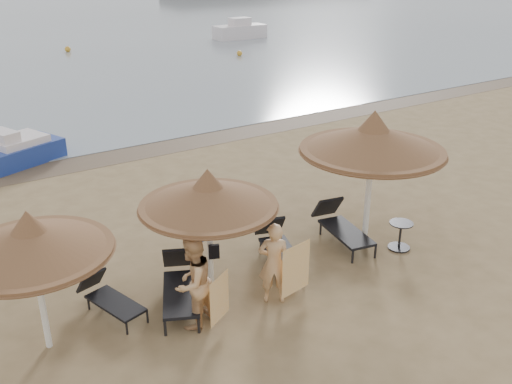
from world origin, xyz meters
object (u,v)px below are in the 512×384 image
palapa_left (31,241)px  pedal_boat (18,150)px  palapa_right (373,139)px  person_left (192,275)px  palapa_center (208,196)px  person_right (274,257)px  lounger_near_right (278,245)px  lounger_far_left (108,297)px  lounger_near_left (180,283)px  side_table (400,236)px  lounger_far_right (340,225)px

palapa_left → pedal_boat: size_ratio=0.92×
palapa_right → person_left: palapa_right is taller
person_left → palapa_center: bearing=-160.8°
person_right → lounger_near_right: bearing=-93.6°
palapa_left → lounger_far_left: 2.24m
lounger_far_left → pedal_boat: size_ratio=0.57×
lounger_near_left → person_right: size_ratio=1.06×
lounger_far_left → side_table: (6.55, -1.24, -0.01)m
lounger_far_right → person_right: 3.10m
person_left → person_right: person_left is taller
lounger_near_left → lounger_near_right: bearing=31.4°
palapa_left → lounger_near_left: 3.10m
person_right → pedal_boat: 11.31m
lounger_near_left → side_table: (5.23, -0.81, -0.09)m
palapa_center → lounger_near_right: size_ratio=1.37×
palapa_left → lounger_near_right: 5.41m
palapa_right → side_table: 2.41m
lounger_near_right → side_table: 2.91m
palapa_center → person_left: (-0.79, -0.79, -1.09)m
palapa_center → pedal_boat: bearing=99.1°
lounger_far_left → lounger_near_left: 1.39m
lounger_near_right → pedal_boat: bearing=127.2°
lounger_far_left → lounger_near_left: (1.32, -0.44, 0.09)m
lounger_far_left → lounger_near_right: size_ratio=0.84×
lounger_near_left → palapa_left: bearing=-154.5°
lounger_near_right → pedal_boat: (-3.49, 9.75, 0.06)m
palapa_left → lounger_far_left: bearing=20.0°
lounger_far_right → person_left: person_left is taller
palapa_right → person_right: bearing=-165.8°
lounger_near_left → side_table: size_ratio=3.18×
lounger_far_right → lounger_near_right: bearing=-170.5°
pedal_boat → lounger_near_right: bearing=-92.1°
person_left → person_right: bearing=149.0°
lounger_far_left → lounger_far_right: lounger_far_right is taller
lounger_near_left → palapa_center: bearing=21.2°
person_right → pedal_boat: (-2.51, 11.01, -0.55)m
palapa_left → lounger_near_right: palapa_left is taller
lounger_far_left → person_left: size_ratio=0.79×
lounger_far_right → pedal_boat: 11.11m
palapa_left → side_table: 8.06m
palapa_left → lounger_far_left: (1.27, 0.46, -1.79)m
lounger_far_right → person_right: bearing=-145.6°
lounger_far_right → side_table: (0.90, -1.07, -0.09)m
palapa_right → person_left: bearing=-172.3°
lounger_far_left → lounger_near_right: bearing=-18.8°
pedal_boat → palapa_left: bearing=-121.0°
palapa_center → lounger_near_left: bearing=176.3°
palapa_left → palapa_right: palapa_right is taller
lounger_near_right → person_right: bearing=-110.0°
side_table → person_left: size_ratio=0.32×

